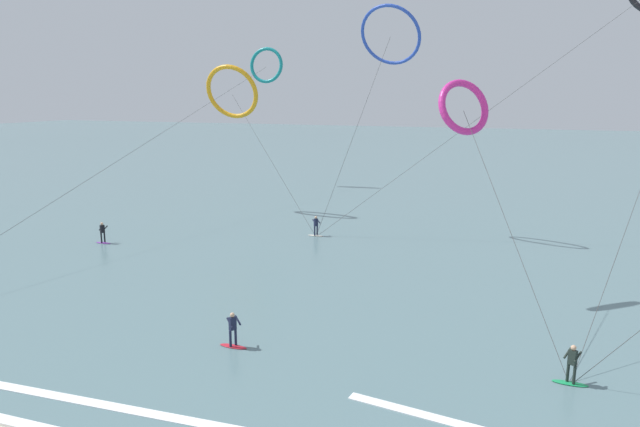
{
  "coord_description": "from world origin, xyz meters",
  "views": [
    {
      "loc": [
        10.73,
        -8.69,
        11.62
      ],
      "look_at": [
        0.0,
        19.48,
        5.34
      ],
      "focal_mm": 31.9,
      "sensor_mm": 36.0,
      "label": 1
    }
  ],
  "objects_px": {
    "kite_magenta": "(464,107)",
    "kite_teal": "(266,65)",
    "kite_amber": "(232,92)",
    "kite_cobalt": "(390,35)",
    "surfer_emerald": "(572,367)",
    "surfer_violet": "(103,234)",
    "surfer_crimson": "(233,332)",
    "surfer_ivory": "(316,227)"
  },
  "relations": [
    {
      "from": "kite_magenta",
      "to": "kite_teal",
      "type": "height_order",
      "value": "kite_teal"
    },
    {
      "from": "kite_magenta",
      "to": "kite_amber",
      "type": "distance_m",
      "value": 29.99
    },
    {
      "from": "kite_cobalt",
      "to": "kite_magenta",
      "type": "bearing_deg",
      "value": 127.67
    },
    {
      "from": "kite_magenta",
      "to": "kite_cobalt",
      "type": "height_order",
      "value": "kite_cobalt"
    },
    {
      "from": "surfer_emerald",
      "to": "surfer_violet",
      "type": "xyz_separation_m",
      "value": [
        -33.69,
        11.26,
        0.0
      ]
    },
    {
      "from": "kite_amber",
      "to": "surfer_violet",
      "type": "bearing_deg",
      "value": 75.67
    },
    {
      "from": "surfer_crimson",
      "to": "surfer_violet",
      "type": "bearing_deg",
      "value": -94.24
    },
    {
      "from": "surfer_crimson",
      "to": "kite_magenta",
      "type": "distance_m",
      "value": 17.47
    },
    {
      "from": "surfer_emerald",
      "to": "kite_magenta",
      "type": "distance_m",
      "value": 15.09
    },
    {
      "from": "surfer_ivory",
      "to": "kite_amber",
      "type": "bearing_deg",
      "value": -94.01
    },
    {
      "from": "surfer_violet",
      "to": "kite_magenta",
      "type": "relative_size",
      "value": 0.14
    },
    {
      "from": "surfer_ivory",
      "to": "kite_amber",
      "type": "height_order",
      "value": "kite_amber"
    },
    {
      "from": "surfer_violet",
      "to": "surfer_crimson",
      "type": "xyz_separation_m",
      "value": [
        19.11,
        -13.08,
        0.0
      ]
    },
    {
      "from": "surfer_emerald",
      "to": "kite_amber",
      "type": "xyz_separation_m",
      "value": [
        -30.41,
        26.78,
        11.12
      ]
    },
    {
      "from": "surfer_emerald",
      "to": "surfer_ivory",
      "type": "height_order",
      "value": "same"
    },
    {
      "from": "surfer_emerald",
      "to": "surfer_crimson",
      "type": "xyz_separation_m",
      "value": [
        -14.58,
        -1.83,
        0.0
      ]
    },
    {
      "from": "surfer_crimson",
      "to": "kite_magenta",
      "type": "xyz_separation_m",
      "value": [
        8.64,
        11.29,
        10.14
      ]
    },
    {
      "from": "surfer_emerald",
      "to": "kite_cobalt",
      "type": "xyz_separation_m",
      "value": [
        -13.56,
        22.72,
        15.5
      ]
    },
    {
      "from": "surfer_crimson",
      "to": "kite_magenta",
      "type": "bearing_deg",
      "value": 172.74
    },
    {
      "from": "surfer_crimson",
      "to": "kite_amber",
      "type": "height_order",
      "value": "kite_amber"
    },
    {
      "from": "surfer_violet",
      "to": "kite_cobalt",
      "type": "bearing_deg",
      "value": -43.92
    },
    {
      "from": "surfer_violet",
      "to": "kite_amber",
      "type": "relative_size",
      "value": 0.12
    },
    {
      "from": "surfer_ivory",
      "to": "kite_magenta",
      "type": "relative_size",
      "value": 0.14
    },
    {
      "from": "kite_amber",
      "to": "kite_magenta",
      "type": "bearing_deg",
      "value": 142.33
    },
    {
      "from": "surfer_crimson",
      "to": "kite_cobalt",
      "type": "distance_m",
      "value": 29.05
    },
    {
      "from": "surfer_emerald",
      "to": "kite_teal",
      "type": "bearing_deg",
      "value": -19.07
    },
    {
      "from": "surfer_ivory",
      "to": "kite_magenta",
      "type": "height_order",
      "value": "kite_magenta"
    },
    {
      "from": "surfer_ivory",
      "to": "kite_magenta",
      "type": "xyz_separation_m",
      "value": [
        12.78,
        -10.04,
        10.14
      ]
    },
    {
      "from": "kite_teal",
      "to": "kite_amber",
      "type": "distance_m",
      "value": 18.11
    },
    {
      "from": "surfer_violet",
      "to": "surfer_crimson",
      "type": "relative_size",
      "value": 1.0
    },
    {
      "from": "surfer_ivory",
      "to": "surfer_violet",
      "type": "distance_m",
      "value": 17.09
    },
    {
      "from": "kite_magenta",
      "to": "kite_amber",
      "type": "bearing_deg",
      "value": 101.56
    },
    {
      "from": "surfer_ivory",
      "to": "surfer_violet",
      "type": "height_order",
      "value": "same"
    },
    {
      "from": "surfer_ivory",
      "to": "surfer_crimson",
      "type": "height_order",
      "value": "same"
    },
    {
      "from": "surfer_emerald",
      "to": "kite_amber",
      "type": "distance_m",
      "value": 42.02
    },
    {
      "from": "surfer_crimson",
      "to": "kite_teal",
      "type": "bearing_deg",
      "value": -125.75
    },
    {
      "from": "surfer_ivory",
      "to": "surfer_crimson",
      "type": "distance_m",
      "value": 21.73
    },
    {
      "from": "surfer_crimson",
      "to": "kite_cobalt",
      "type": "xyz_separation_m",
      "value": [
        1.02,
        24.55,
        15.5
      ]
    },
    {
      "from": "surfer_ivory",
      "to": "kite_magenta",
      "type": "distance_m",
      "value": 19.16
    },
    {
      "from": "kite_teal",
      "to": "surfer_crimson",
      "type": "bearing_deg",
      "value": -67.88
    },
    {
      "from": "surfer_emerald",
      "to": "kite_cobalt",
      "type": "distance_m",
      "value": 30.67
    },
    {
      "from": "kite_teal",
      "to": "kite_amber",
      "type": "bearing_deg",
      "value": -76.86
    }
  ]
}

